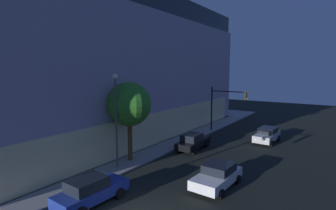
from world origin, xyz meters
TOP-DOWN VIEW (x-y plane):
  - modern_building at (13.75, 20.79)m, footprint 38.87×26.62m
  - traffic_light_far_corner at (21.30, 3.82)m, footprint 0.32×5.24m
  - street_lamp_sidewalk at (4.74, 6.28)m, footprint 0.44×0.44m
  - sidewalk_tree at (6.60, 6.56)m, footprint 3.79×3.79m
  - car_blue at (-0.30, 3.47)m, footprint 4.61×2.15m
  - car_white at (6.23, -1.82)m, footprint 4.52×2.34m
  - car_black at (12.80, 3.67)m, footprint 4.72×2.06m
  - car_silver at (19.81, -1.88)m, footprint 4.52×2.21m

SIDE VIEW (x-z plane):
  - car_white at x=6.23m, z-range 0.01..1.55m
  - car_black at x=12.80m, z-range 0.01..1.67m
  - car_silver at x=19.81m, z-range 0.03..1.66m
  - car_blue at x=-0.30m, z-range 0.01..1.69m
  - traffic_light_far_corner at x=21.30m, z-range 1.14..6.84m
  - street_lamp_sidewalk at x=4.74m, z-range 1.15..8.72m
  - sidewalk_tree at x=6.60m, z-range 1.65..8.49m
  - modern_building at x=13.75m, z-range -0.07..16.51m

